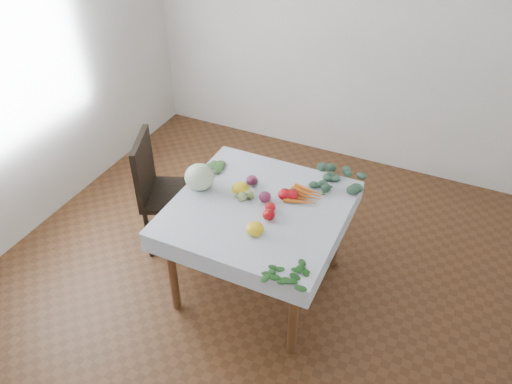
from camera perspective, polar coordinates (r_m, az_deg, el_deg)
ground at (r=3.83m, az=0.29°, el=-10.45°), size 4.00×4.00×0.00m
back_wall at (r=4.71m, az=11.15°, el=18.32°), size 4.00×0.04×2.70m
left_wall at (r=4.13m, az=-26.39°, el=12.46°), size 0.04×4.00×2.70m
table at (r=3.37m, az=0.32°, el=-2.97°), size 1.00×1.00×0.75m
tablecloth at (r=3.31m, az=0.33°, el=-1.66°), size 1.12×1.12×0.01m
chair at (r=3.88m, az=-10.86°, el=0.66°), size 0.57×0.57×0.97m
cabbage at (r=3.43m, az=-6.49°, el=1.71°), size 0.27×0.27×0.18m
tomato_a at (r=3.25m, az=1.63°, el=-1.72°), size 0.09×0.09×0.06m
tomato_b at (r=3.18m, az=1.46°, el=-2.60°), size 0.10×0.10×0.07m
tomato_c at (r=3.35m, az=4.16°, el=-0.29°), size 0.11×0.11×0.08m
tomato_d at (r=3.35m, az=3.29°, el=-0.26°), size 0.10×0.10×0.08m
heirloom_back at (r=3.39m, az=-1.76°, el=0.39°), size 0.15×0.15×0.08m
heirloom_front at (r=3.07m, az=-0.09°, el=-4.22°), size 0.13×0.13×0.08m
onion_a at (r=3.48m, az=-0.48°, el=1.35°), size 0.11×0.11×0.07m
onion_b at (r=3.33m, az=1.02°, el=-0.54°), size 0.10×0.10×0.07m
tomatillo_cluster at (r=3.34m, az=-1.19°, el=-0.65°), size 0.11×0.14×0.05m
carrot_bunch at (r=3.38m, az=5.59°, el=-0.44°), size 0.23×0.22×0.03m
kale_bunch at (r=3.55m, az=9.12°, el=1.44°), size 0.34×0.30×0.05m
basil_bunch at (r=2.86m, az=3.50°, el=-9.11°), size 0.29×0.22×0.01m
dill_bunch at (r=3.63m, az=-5.07°, el=2.47°), size 0.28×0.21×0.03m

